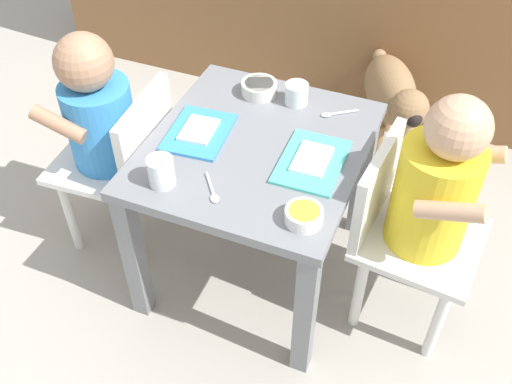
{
  "coord_description": "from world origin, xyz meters",
  "views": [
    {
      "loc": [
        0.42,
        -1.02,
        1.35
      ],
      "look_at": [
        0.0,
        0.0,
        0.29
      ],
      "focal_mm": 41.53,
      "sensor_mm": 36.0,
      "label": 1
    }
  ],
  "objects": [
    {
      "name": "veggie_bowl_far",
      "position": [
        0.19,
        -0.2,
        0.47
      ],
      "size": [
        0.08,
        0.08,
        0.03
      ],
      "color": "white",
      "rests_on": "dining_table"
    },
    {
      "name": "food_tray_right",
      "position": [
        0.14,
        -0.01,
        0.46
      ],
      "size": [
        0.15,
        0.21,
        0.02
      ],
      "color": "#4CC6BC",
      "rests_on": "dining_table"
    },
    {
      "name": "seated_child_left",
      "position": [
        -0.42,
        -0.03,
        0.42
      ],
      "size": [
        0.3,
        0.3,
        0.67
      ],
      "color": "silver",
      "rests_on": "ground"
    },
    {
      "name": "water_cup_right",
      "position": [
        0.03,
        0.2,
        0.48
      ],
      "size": [
        0.06,
        0.06,
        0.06
      ],
      "color": "white",
      "rests_on": "dining_table"
    },
    {
      "name": "dog",
      "position": [
        0.22,
        0.66,
        0.23
      ],
      "size": [
        0.29,
        0.39,
        0.34
      ],
      "color": "olive",
      "rests_on": "ground"
    },
    {
      "name": "food_tray_left",
      "position": [
        -0.14,
        -0.01,
        0.46
      ],
      "size": [
        0.16,
        0.2,
        0.02
      ],
      "color": "#388CD8",
      "rests_on": "dining_table"
    },
    {
      "name": "spoon_by_left_tray",
      "position": [
        0.14,
        0.19,
        0.45
      ],
      "size": [
        0.09,
        0.07,
        0.01
      ],
      "color": "silver",
      "rests_on": "dining_table"
    },
    {
      "name": "veggie_bowl_near",
      "position": [
        -0.07,
        0.2,
        0.47
      ],
      "size": [
        0.09,
        0.09,
        0.03
      ],
      "color": "silver",
      "rests_on": "dining_table"
    },
    {
      "name": "seated_child_right",
      "position": [
        0.42,
        0.01,
        0.43
      ],
      "size": [
        0.31,
        0.31,
        0.69
      ],
      "color": "silver",
      "rests_on": "ground"
    },
    {
      "name": "water_cup_left",
      "position": [
        -0.14,
        -0.2,
        0.48
      ],
      "size": [
        0.06,
        0.06,
        0.07
      ],
      "color": "white",
      "rests_on": "dining_table"
    },
    {
      "name": "dining_table",
      "position": [
        0.0,
        0.0,
        0.37
      ],
      "size": [
        0.51,
        0.57,
        0.45
      ],
      "color": "slate",
      "rests_on": "ground"
    },
    {
      "name": "ground_plane",
      "position": [
        0.0,
        0.0,
        0.0
      ],
      "size": [
        7.0,
        7.0,
        0.0
      ],
      "primitive_type": "plane",
      "color": "#9E998E"
    },
    {
      "name": "spoon_by_right_tray",
      "position": [
        -0.03,
        -0.19,
        0.45
      ],
      "size": [
        0.07,
        0.09,
        0.01
      ],
      "color": "silver",
      "rests_on": "dining_table"
    }
  ]
}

